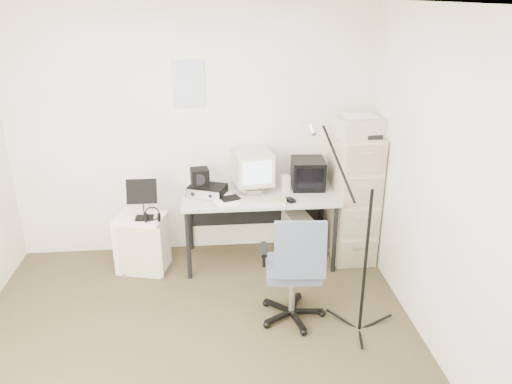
{
  "coord_description": "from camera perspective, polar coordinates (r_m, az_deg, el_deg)",
  "views": [
    {
      "loc": [
        0.18,
        -3.04,
        2.56
      ],
      "look_at": [
        0.55,
        0.95,
        0.95
      ],
      "focal_mm": 35.0,
      "sensor_mm": 36.0,
      "label": 1
    }
  ],
  "objects": [
    {
      "name": "desk_speaker",
      "position": [
        4.93,
        3.33,
        1.02
      ],
      "size": [
        0.1,
        0.1,
        0.15
      ],
      "primitive_type": "cube",
      "rotation": [
        0.0,
        0.0,
        0.24
      ],
      "color": "beige",
      "rests_on": "desk"
    },
    {
      "name": "wall_back",
      "position": [
        5.02,
        -7.21,
        6.58
      ],
      "size": [
        3.6,
        0.02,
        2.5
      ],
      "primitive_type": "cube",
      "color": "white",
      "rests_on": "ground"
    },
    {
      "name": "radio_speaker",
      "position": [
        4.82,
        -6.44,
        1.73
      ],
      "size": [
        0.19,
        0.18,
        0.17
      ],
      "primitive_type": "cube",
      "rotation": [
        0.0,
        0.0,
        0.17
      ],
      "color": "black",
      "rests_on": "radio_receiver"
    },
    {
      "name": "filing_cabinet",
      "position": [
        5.11,
        11.03,
        -0.52
      ],
      "size": [
        0.4,
        0.6,
        1.3
      ],
      "primitive_type": "cube",
      "color": "beige",
      "rests_on": "floor"
    },
    {
      "name": "music_stand",
      "position": [
        4.78,
        -12.82,
        -0.74
      ],
      "size": [
        0.32,
        0.24,
        0.41
      ],
      "primitive_type": "cube",
      "rotation": [
        0.0,
        0.0,
        0.39
      ],
      "color": "black",
      "rests_on": "side_cart"
    },
    {
      "name": "keyboard",
      "position": [
        4.67,
        0.78,
        -1.03
      ],
      "size": [
        0.46,
        0.22,
        0.02
      ],
      "primitive_type": "cube",
      "rotation": [
        0.0,
        0.0,
        -0.14
      ],
      "color": "#BDB39B",
      "rests_on": "desk"
    },
    {
      "name": "mic_stand",
      "position": [
        3.89,
        12.62,
        -5.52
      ],
      "size": [
        0.03,
        0.03,
        1.61
      ],
      "primitive_type": "cylinder",
      "rotation": [
        0.0,
        0.0,
        1.72
      ],
      "color": "black",
      "rests_on": "floor"
    },
    {
      "name": "wall_right",
      "position": [
        3.69,
        21.18,
        -0.49
      ],
      "size": [
        0.02,
        3.6,
        2.5
      ],
      "primitive_type": "cube",
      "color": "white",
      "rests_on": "ground"
    },
    {
      "name": "mouse",
      "position": [
        4.69,
        3.95,
        -0.92
      ],
      "size": [
        0.1,
        0.12,
        0.03
      ],
      "primitive_type": "cube",
      "rotation": [
        0.0,
        0.0,
        0.43
      ],
      "color": "black",
      "rests_on": "desk"
    },
    {
      "name": "headphones",
      "position": [
        4.77,
        -11.74,
        -2.75
      ],
      "size": [
        0.17,
        0.17,
        0.03
      ],
      "primitive_type": "torus",
      "rotation": [
        0.0,
        0.0,
        -0.07
      ],
      "color": "black",
      "rests_on": "side_cart"
    },
    {
      "name": "pc_tower",
      "position": [
        5.19,
        4.81,
        -4.93
      ],
      "size": [
        0.29,
        0.51,
        0.45
      ],
      "primitive_type": "cube",
      "rotation": [
        0.0,
        0.0,
        0.17
      ],
      "color": "#BDB39B",
      "rests_on": "floor"
    },
    {
      "name": "floor",
      "position": [
        3.98,
        -6.99,
        -18.4
      ],
      "size": [
        3.6,
        3.6,
        0.01
      ],
      "primitive_type": "cube",
      "color": "#322B16",
      "rests_on": "ground"
    },
    {
      "name": "wall_calendar",
      "position": [
        4.9,
        -7.73,
        12.18
      ],
      "size": [
        0.3,
        0.02,
        0.44
      ],
      "primitive_type": "cube",
      "color": "white",
      "rests_on": "wall_back"
    },
    {
      "name": "radio_receiver",
      "position": [
        4.84,
        -5.59,
        0.18
      ],
      "size": [
        0.41,
        0.35,
        0.1
      ],
      "primitive_type": "cube",
      "rotation": [
        0.0,
        0.0,
        -0.37
      ],
      "color": "black",
      "rests_on": "desk"
    },
    {
      "name": "printer",
      "position": [
        4.82,
        11.87,
        7.34
      ],
      "size": [
        0.5,
        0.38,
        0.18
      ],
      "primitive_type": "cube",
      "rotation": [
        0.0,
        0.0,
        0.16
      ],
      "color": "#BDB39B",
      "rests_on": "filing_cabinet"
    },
    {
      "name": "papers",
      "position": [
        4.71,
        -3.48,
        -0.89
      ],
      "size": [
        0.31,
        0.35,
        0.02
      ],
      "primitive_type": "cube",
      "rotation": [
        0.0,
        0.0,
        0.36
      ],
      "color": "white",
      "rests_on": "desk"
    },
    {
      "name": "desk",
      "position": [
        5.02,
        0.39,
        -4.05
      ],
      "size": [
        1.5,
        0.7,
        0.73
      ],
      "primitive_type": "cube",
      "color": "#B8B7AB",
      "rests_on": "floor"
    },
    {
      "name": "side_cart",
      "position": [
        5.03,
        -12.86,
        -5.7
      ],
      "size": [
        0.53,
        0.46,
        0.56
      ],
      "primitive_type": "cube",
      "rotation": [
        0.0,
        0.0,
        -0.24
      ],
      "color": "silver",
      "rests_on": "floor"
    },
    {
      "name": "crt_monitor",
      "position": [
        4.9,
        -0.39,
        2.46
      ],
      "size": [
        0.41,
        0.43,
        0.4
      ],
      "primitive_type": "cube",
      "rotation": [
        0.0,
        0.0,
        0.15
      ],
      "color": "#BDB39B",
      "rests_on": "desk"
    },
    {
      "name": "office_chair",
      "position": [
        4.11,
        4.22,
        -8.5
      ],
      "size": [
        0.61,
        0.61,
        0.97
      ],
      "primitive_type": "cube",
      "rotation": [
        0.0,
        0.0,
        -0.09
      ],
      "color": "slate",
      "rests_on": "floor"
    },
    {
      "name": "crt_tv",
      "position": [
        5.02,
        5.95,
        2.13
      ],
      "size": [
        0.34,
        0.36,
        0.29
      ],
      "primitive_type": "cube",
      "rotation": [
        0.0,
        0.0,
        -0.07
      ],
      "color": "black",
      "rests_on": "desk"
    },
    {
      "name": "ceiling",
      "position": [
        3.05,
        -9.28,
        20.47
      ],
      "size": [
        3.6,
        3.6,
        0.01
      ],
      "primitive_type": "cube",
      "color": "white",
      "rests_on": "ground"
    }
  ]
}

